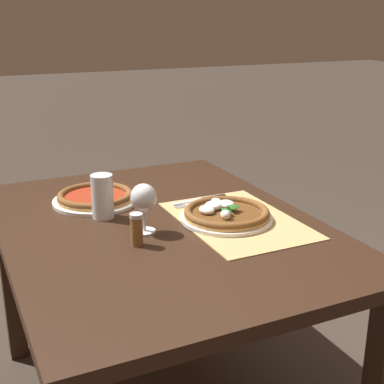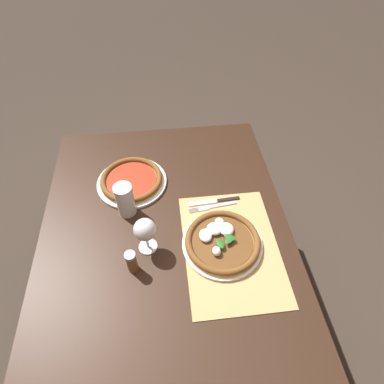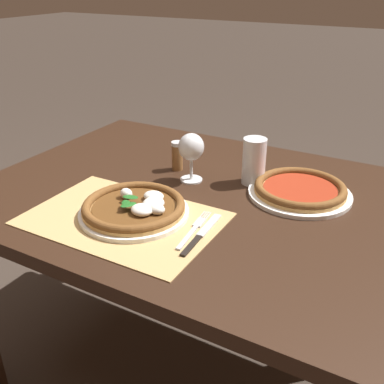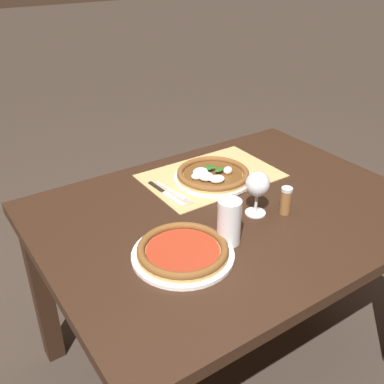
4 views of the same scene
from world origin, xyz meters
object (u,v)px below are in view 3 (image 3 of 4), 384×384
object	(u,v)px
knife	(202,234)
pepper_shaker	(177,156)
pizza_near	(135,208)
wine_glass	(191,149)
fork	(194,229)
pint_glass	(254,162)
pizza_far	(300,190)

from	to	relation	value
knife	pepper_shaker	xyz separation A→B (m)	(-0.27, 0.33, 0.04)
pizza_near	knife	bearing A→B (deg)	-1.23
pepper_shaker	pizza_near	bearing A→B (deg)	-79.21
wine_glass	fork	distance (m)	0.32
pizza_near	pint_glass	world-z (taller)	pint_glass
pizza_far	wine_glass	bearing A→B (deg)	-169.41
pizza_far	knife	bearing A→B (deg)	-113.36
pizza_far	fork	bearing A→B (deg)	-117.94
knife	pepper_shaker	world-z (taller)	pepper_shaker
wine_glass	pepper_shaker	world-z (taller)	wine_glass
pizza_far	pepper_shaker	world-z (taller)	pepper_shaker
pizza_near	pepper_shaker	size ratio (longest dim) A/B	3.07
pizza_near	knife	size ratio (longest dim) A/B	1.38
pizza_far	knife	world-z (taller)	pizza_far
pint_glass	fork	distance (m)	0.35
pizza_near	pizza_far	distance (m)	0.49
wine_glass	pint_glass	size ratio (longest dim) A/B	1.07
wine_glass	knife	xyz separation A→B (m)	(0.19, -0.28, -0.10)
knife	fork	bearing A→B (deg)	158.05
pizza_far	wine_glass	world-z (taller)	wine_glass
pizza_far	knife	distance (m)	0.37
wine_glass	knife	distance (m)	0.35
knife	wine_glass	bearing A→B (deg)	123.76
pint_glass	knife	world-z (taller)	pint_glass
pint_glass	pepper_shaker	size ratio (longest dim) A/B	1.49
pizza_near	fork	xyz separation A→B (m)	(0.18, 0.01, -0.02)
wine_glass	fork	xyz separation A→B (m)	(0.16, -0.27, -0.10)
pizza_near	pint_glass	xyz separation A→B (m)	(0.20, 0.35, 0.05)
fork	pepper_shaker	size ratio (longest dim) A/B	2.07
pint_glass	pepper_shaker	distance (m)	0.26
pint_glass	fork	world-z (taller)	pint_glass
fork	pepper_shaker	world-z (taller)	pepper_shaker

